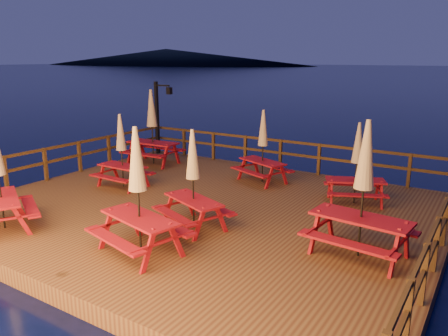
# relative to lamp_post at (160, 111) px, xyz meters

# --- Properties ---
(ground) EXTENTS (500.00, 500.00, 0.00)m
(ground) POSITION_rel_lamp_post_xyz_m (5.39, -4.55, -2.20)
(ground) COLOR black
(ground) RESTS_ON ground
(deck) EXTENTS (12.00, 10.00, 0.40)m
(deck) POSITION_rel_lamp_post_xyz_m (5.39, -4.55, -2.00)
(deck) COLOR #4C2B18
(deck) RESTS_ON ground
(deck_piles) EXTENTS (11.44, 9.44, 1.40)m
(deck_piles) POSITION_rel_lamp_post_xyz_m (5.39, -4.55, -2.50)
(deck_piles) COLOR #3B2912
(deck_piles) RESTS_ON ground
(railing) EXTENTS (11.80, 9.75, 1.10)m
(railing) POSITION_rel_lamp_post_xyz_m (5.39, -2.77, -1.03)
(railing) COLOR #3B2912
(railing) RESTS_ON deck
(lamp_post) EXTENTS (0.85, 0.18, 3.00)m
(lamp_post) POSITION_rel_lamp_post_xyz_m (0.00, 0.00, 0.00)
(lamp_post) COLOR black
(lamp_post) RESTS_ON deck
(headland_left) EXTENTS (180.00, 84.00, 9.00)m
(headland_left) POSITION_rel_lamp_post_xyz_m (-154.61, 185.45, 2.30)
(headland_left) COLOR black
(headland_left) RESTS_ON ground
(picnic_table_0) EXTENTS (2.12, 1.81, 2.81)m
(picnic_table_0) POSITION_rel_lamp_post_xyz_m (9.85, -5.36, -0.33)
(picnic_table_0) COLOR maroon
(picnic_table_0) RESTS_ON deck
(picnic_table_1) EXTENTS (1.62, 1.34, 2.29)m
(picnic_table_1) POSITION_rel_lamp_post_xyz_m (2.19, -4.38, -0.60)
(picnic_table_1) COLOR maroon
(picnic_table_1) RESTS_ON deck
(picnic_table_2) EXTENTS (1.99, 1.85, 2.27)m
(picnic_table_2) POSITION_rel_lamp_post_xyz_m (8.79, -2.07, -0.61)
(picnic_table_2) COLOR maroon
(picnic_table_2) RESTS_ON deck
(picnic_table_4) EXTENTS (2.15, 1.91, 2.66)m
(picnic_table_4) POSITION_rel_lamp_post_xyz_m (5.98, -7.65, -0.41)
(picnic_table_4) COLOR maroon
(picnic_table_4) RESTS_ON deck
(picnic_table_5) EXTENTS (2.06, 1.73, 2.81)m
(picnic_table_5) POSITION_rel_lamp_post_xyz_m (0.94, -1.55, -0.33)
(picnic_table_5) COLOR maroon
(picnic_table_5) RESTS_ON deck
(picnic_table_6) EXTENTS (2.04, 1.87, 2.37)m
(picnic_table_6) POSITION_rel_lamp_post_xyz_m (6.08, -5.92, -0.56)
(picnic_table_6) COLOR maroon
(picnic_table_6) RESTS_ON deck
(picnic_table_7) EXTENTS (2.03, 1.86, 2.36)m
(picnic_table_7) POSITION_rel_lamp_post_xyz_m (5.62, -1.54, -0.57)
(picnic_table_7) COLOR maroon
(picnic_table_7) RESTS_ON deck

